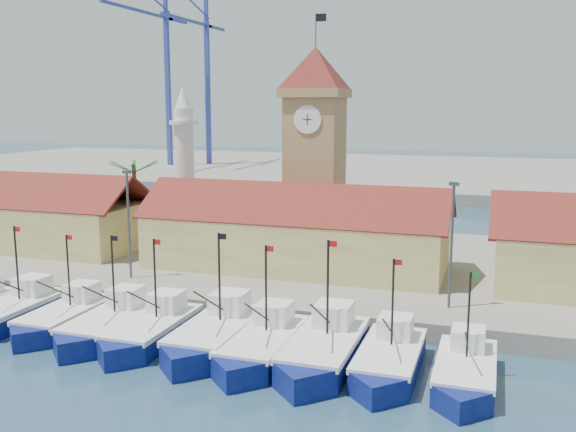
% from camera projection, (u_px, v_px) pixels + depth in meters
% --- Properties ---
extents(ground, '(400.00, 400.00, 0.00)m').
position_uv_depth(ground, '(197.00, 367.00, 39.13)').
color(ground, navy).
rests_on(ground, ground).
extents(quay, '(140.00, 32.00, 1.50)m').
position_uv_depth(quay, '(308.00, 264.00, 61.47)').
color(quay, gray).
rests_on(quay, ground).
extents(terminal, '(240.00, 80.00, 2.00)m').
position_uv_depth(terminal, '(419.00, 173.00, 141.91)').
color(terminal, gray).
rests_on(terminal, ground).
extents(boat_1, '(3.62, 9.92, 7.51)m').
position_uv_depth(boat_1, '(11.00, 314.00, 46.74)').
color(boat_1, '#0B1059').
rests_on(boat_1, ground).
extents(boat_2, '(3.43, 9.39, 7.11)m').
position_uv_depth(boat_2, '(63.00, 319.00, 45.60)').
color(boat_2, '#0B1059').
rests_on(boat_2, ground).
extents(boat_3, '(3.57, 9.78, 7.40)m').
position_uv_depth(boat_3, '(108.00, 327.00, 43.98)').
color(boat_3, '#0B1059').
rests_on(boat_3, ground).
extents(boat_4, '(3.56, 9.76, 7.39)m').
position_uv_depth(boat_4, '(150.00, 332.00, 42.87)').
color(boat_4, '#0B1059').
rests_on(boat_4, ground).
extents(boat_5, '(3.87, 10.59, 8.01)m').
position_uv_depth(boat_5, '(214.00, 337.00, 41.82)').
color(boat_5, '#0B1059').
rests_on(boat_5, ground).
extents(boat_6, '(3.65, 9.99, 7.56)m').
position_uv_depth(boat_6, '(261.00, 348.00, 40.13)').
color(boat_6, '#0B1059').
rests_on(boat_6, ground).
extents(boat_7, '(3.91, 10.72, 8.11)m').
position_uv_depth(boat_7, '(323.00, 353.00, 39.16)').
color(boat_7, '#0B1059').
rests_on(boat_7, ground).
extents(boat_8, '(3.49, 9.55, 7.23)m').
position_uv_depth(boat_8, '(389.00, 362.00, 37.93)').
color(boat_8, '#0B1059').
rests_on(boat_8, ground).
extents(boat_9, '(3.31, 9.07, 6.86)m').
position_uv_depth(boat_9, '(465.00, 374.00, 36.28)').
color(boat_9, '#0B1059').
rests_on(boat_9, ground).
extents(hall_left, '(31.20, 10.13, 7.61)m').
position_uv_depth(hall_left, '(5.00, 220.00, 67.07)').
color(hall_left, '#E5D47D').
rests_on(hall_left, quay).
extents(hall_center, '(27.04, 10.13, 7.61)m').
position_uv_depth(hall_center, '(296.00, 239.00, 57.18)').
color(hall_center, '#E5D47D').
rests_on(hall_center, quay).
extents(clock_tower, '(5.80, 5.80, 22.70)m').
position_uv_depth(clock_tower, '(315.00, 146.00, 61.44)').
color(clock_tower, '#A27953').
rests_on(clock_tower, quay).
extents(minaret, '(3.00, 3.00, 16.30)m').
position_uv_depth(minaret, '(185.00, 163.00, 68.33)').
color(minaret, silver).
rests_on(minaret, quay).
extents(palm_tree, '(5.60, 5.03, 8.39)m').
position_uv_depth(palm_tree, '(135.00, 196.00, 68.59)').
color(palm_tree, brown).
rests_on(palm_tree, quay).
extents(lamp_posts, '(80.70, 0.25, 9.03)m').
position_uv_depth(lamp_posts, '(271.00, 228.00, 49.11)').
color(lamp_posts, '#3F3F44').
rests_on(lamp_posts, quay).
extents(crane_blue_far, '(1.00, 35.34, 41.63)m').
position_uv_depth(crane_blue_far, '(163.00, 64.00, 146.31)').
color(crane_blue_far, '#314098').
rests_on(crane_blue_far, terminal).
extents(crane_blue_near, '(1.00, 31.22, 40.35)m').
position_uv_depth(crane_blue_near, '(205.00, 69.00, 150.38)').
color(crane_blue_near, '#314098').
rests_on(crane_blue_near, terminal).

